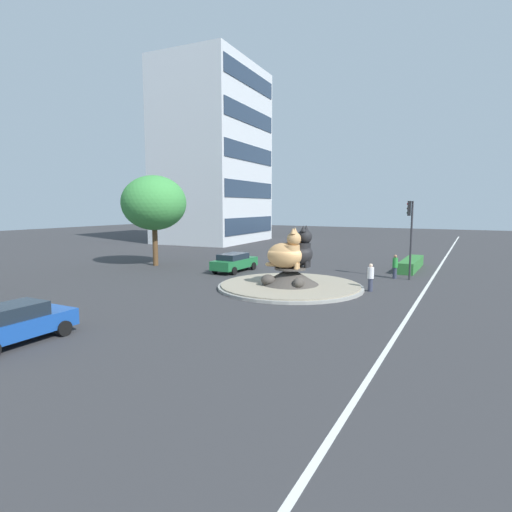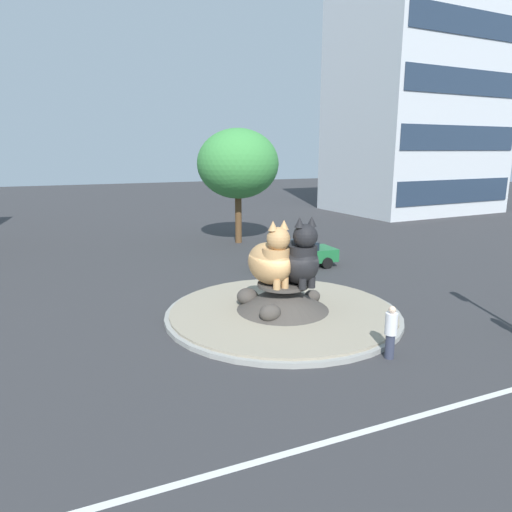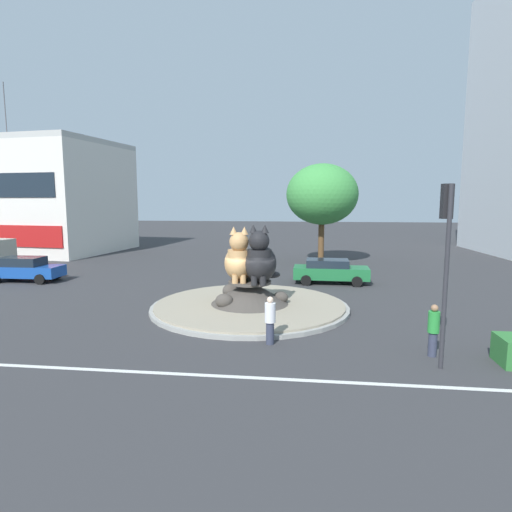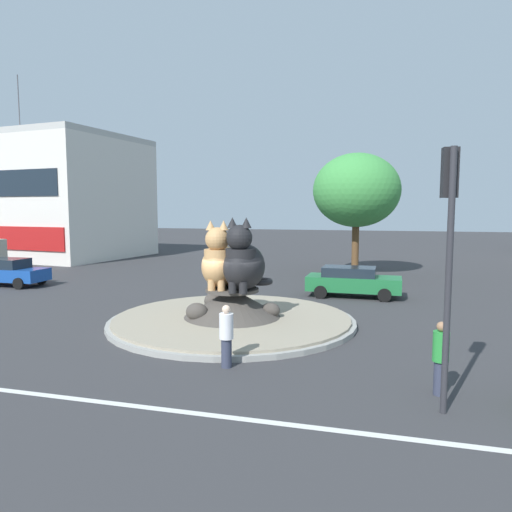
# 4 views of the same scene
# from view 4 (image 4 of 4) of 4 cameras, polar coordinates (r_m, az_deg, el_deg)

# --- Properties ---
(ground_plane) EXTENTS (160.00, 160.00, 0.00)m
(ground_plane) POSITION_cam_4_polar(r_m,az_deg,el_deg) (18.37, -2.89, -8.13)
(ground_plane) COLOR #333335
(lane_centreline) EXTENTS (112.00, 0.20, 0.01)m
(lane_centreline) POSITION_cam_4_polar(r_m,az_deg,el_deg) (11.51, -15.60, -16.98)
(lane_centreline) COLOR silver
(lane_centreline) RESTS_ON ground
(roundabout_island) EXTENTS (9.45, 9.45, 1.36)m
(roundabout_island) POSITION_cam_4_polar(r_m,az_deg,el_deg) (18.29, -2.94, -6.85)
(roundabout_island) COLOR gray
(roundabout_island) RESTS_ON ground
(cat_statue_calico) EXTENTS (1.74, 2.81, 2.62)m
(cat_statue_calico) POSITION_cam_4_polar(r_m,az_deg,el_deg) (18.17, -4.36, -0.85)
(cat_statue_calico) COLOR tan
(cat_statue_calico) RESTS_ON roundabout_island
(cat_statue_black) EXTENTS (1.76, 2.78, 2.74)m
(cat_statue_black) POSITION_cam_4_polar(r_m,az_deg,el_deg) (17.56, -1.52, -0.92)
(cat_statue_black) COLOR black
(cat_statue_black) RESTS_ON roundabout_island
(traffic_light_mast) EXTENTS (0.35, 0.46, 5.69)m
(traffic_light_mast) POSITION_cam_4_polar(r_m,az_deg,el_deg) (10.72, 22.36, 2.76)
(traffic_light_mast) COLOR #2D2D33
(traffic_light_mast) RESTS_ON ground
(shophouse_block) EXTENTS (24.14, 14.49, 16.43)m
(shophouse_block) POSITION_cam_4_polar(r_m,az_deg,el_deg) (50.35, -26.66, 6.31)
(shophouse_block) COLOR silver
(shophouse_block) RESTS_ON ground
(broadleaf_tree_behind_island) EXTENTS (5.69, 5.69, 8.03)m
(broadleaf_tree_behind_island) POSITION_cam_4_polar(r_m,az_deg,el_deg) (31.85, 12.09, 7.77)
(broadleaf_tree_behind_island) COLOR brown
(broadleaf_tree_behind_island) RESTS_ON ground
(pedestrian_white_shirt) EXTENTS (0.39, 0.39, 1.76)m
(pedestrian_white_shirt) POSITION_cam_4_polar(r_m,az_deg,el_deg) (13.24, -3.61, -9.52)
(pedestrian_white_shirt) COLOR #33384C
(pedestrian_white_shirt) RESTS_ON ground
(pedestrian_green_shirt) EXTENTS (0.38, 0.38, 1.78)m
(pedestrian_green_shirt) POSITION_cam_4_polar(r_m,az_deg,el_deg) (12.14, 21.47, -11.28)
(pedestrian_green_shirt) COLOR #33384C
(pedestrian_green_shirt) RESTS_ON ground
(sedan_on_far_lane) EXTENTS (4.64, 2.08, 1.51)m
(sedan_on_far_lane) POSITION_cam_4_polar(r_m,az_deg,el_deg) (24.03, 11.62, -2.99)
(sedan_on_far_lane) COLOR #1E6B38
(sedan_on_far_lane) RESTS_ON ground
(hatchback_near_shophouse) EXTENTS (4.51, 2.03, 1.57)m
(hatchback_near_shophouse) POSITION_cam_4_polar(r_m,az_deg,el_deg) (30.46, -27.97, -1.67)
(hatchback_near_shophouse) COLOR #19479E
(hatchback_near_shophouse) RESTS_ON ground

